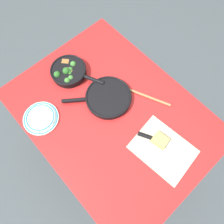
{
  "coord_description": "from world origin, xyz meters",
  "views": [
    {
      "loc": [
        -0.32,
        0.29,
        1.9
      ],
      "look_at": [
        0.0,
        0.0,
        0.79
      ],
      "focal_mm": 32.0,
      "sensor_mm": 36.0,
      "label": 1
    }
  ],
  "objects_px": {
    "grater_knife": "(153,139)",
    "dinner_plate_stack": "(41,118)",
    "cheese_block": "(160,140)",
    "skillet_eggs": "(108,97)",
    "wooden_spoon": "(134,91)",
    "skillet_broccoli": "(69,71)"
  },
  "relations": [
    {
      "from": "cheese_block",
      "to": "dinner_plate_stack",
      "type": "height_order",
      "value": "cheese_block"
    },
    {
      "from": "grater_knife",
      "to": "cheese_block",
      "type": "height_order",
      "value": "cheese_block"
    },
    {
      "from": "cheese_block",
      "to": "skillet_eggs",
      "type": "bearing_deg",
      "value": 5.65
    },
    {
      "from": "skillet_eggs",
      "to": "wooden_spoon",
      "type": "distance_m",
      "value": 0.17
    },
    {
      "from": "wooden_spoon",
      "to": "grater_knife",
      "type": "relative_size",
      "value": 1.52
    },
    {
      "from": "skillet_eggs",
      "to": "dinner_plate_stack",
      "type": "height_order",
      "value": "skillet_eggs"
    },
    {
      "from": "grater_knife",
      "to": "cheese_block",
      "type": "distance_m",
      "value": 0.04
    },
    {
      "from": "grater_knife",
      "to": "dinner_plate_stack",
      "type": "xyz_separation_m",
      "value": [
        0.54,
        0.41,
        0.0
      ]
    },
    {
      "from": "skillet_eggs",
      "to": "dinner_plate_stack",
      "type": "distance_m",
      "value": 0.42
    },
    {
      "from": "skillet_broccoli",
      "to": "dinner_plate_stack",
      "type": "relative_size",
      "value": 1.61
    },
    {
      "from": "cheese_block",
      "to": "skillet_broccoli",
      "type": "bearing_deg",
      "value": 8.42
    },
    {
      "from": "skillet_broccoli",
      "to": "cheese_block",
      "type": "xyz_separation_m",
      "value": [
        -0.7,
        -0.1,
        -0.01
      ]
    },
    {
      "from": "wooden_spoon",
      "to": "grater_knife",
      "type": "height_order",
      "value": "grater_knife"
    },
    {
      "from": "skillet_broccoli",
      "to": "grater_knife",
      "type": "relative_size",
      "value": 1.4
    },
    {
      "from": "skillet_broccoli",
      "to": "dinner_plate_stack",
      "type": "distance_m",
      "value": 0.35
    },
    {
      "from": "grater_knife",
      "to": "dinner_plate_stack",
      "type": "distance_m",
      "value": 0.67
    },
    {
      "from": "grater_knife",
      "to": "dinner_plate_stack",
      "type": "height_order",
      "value": "dinner_plate_stack"
    },
    {
      "from": "grater_knife",
      "to": "skillet_eggs",
      "type": "bearing_deg",
      "value": 155.32
    },
    {
      "from": "grater_knife",
      "to": "dinner_plate_stack",
      "type": "relative_size",
      "value": 1.15
    },
    {
      "from": "skillet_broccoli",
      "to": "cheese_block",
      "type": "distance_m",
      "value": 0.71
    },
    {
      "from": "wooden_spoon",
      "to": "dinner_plate_stack",
      "type": "bearing_deg",
      "value": 41.23
    },
    {
      "from": "skillet_broccoli",
      "to": "grater_knife",
      "type": "xyz_separation_m",
      "value": [
        -0.67,
        -0.09,
        -0.02
      ]
    }
  ]
}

